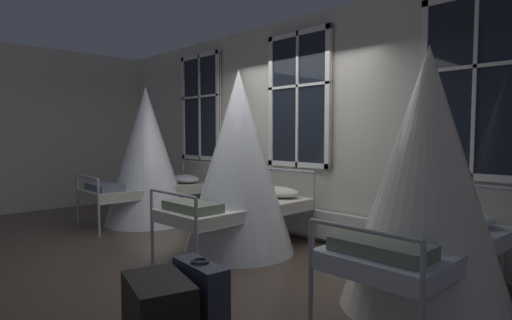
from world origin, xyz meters
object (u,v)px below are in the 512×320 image
Objects in this scene: suitcase_dark at (200,290)px; cot_second at (239,165)px; travel_trunk at (158,306)px; cot_third at (426,183)px; cot_first at (147,157)px.

cot_second is at bearing 135.45° from suitcase_dark.
cot_third is at bearing 57.92° from travel_trunk.
cot_second reaches higher than suitcase_dark.
cot_first reaches higher than suitcase_dark.
cot_first is 3.84m from suitcase_dark.
cot_third is 3.37× the size of travel_trunk.
cot_second reaches higher than cot_first.
cot_first is 3.99m from travel_trunk.
suitcase_dark is (3.46, -1.45, -0.84)m from cot_first.
cot_third is 2.30m from travel_trunk.
cot_third is 2.01m from suitcase_dark.
travel_trunk is (3.45, -1.82, -0.87)m from cot_first.
suitcase_dark is (1.18, -1.44, -0.85)m from cot_second.
cot_first is 3.45× the size of travel_trunk.
cot_second is at bearing 122.86° from travel_trunk.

